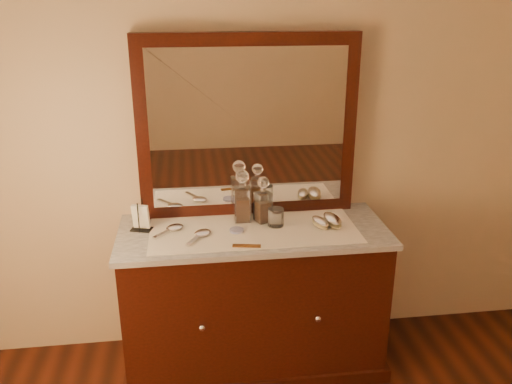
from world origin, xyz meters
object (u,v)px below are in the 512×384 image
Objects in this scene: comb at (247,246)px; mirror_frame at (248,127)px; hand_mirror_outer at (173,229)px; decanter_right at (263,204)px; dresser_cabinet at (254,300)px; decanter_left at (242,201)px; brush_far at (332,220)px; hand_mirror_inner at (201,234)px; pin_dish at (237,230)px; napkin_rack at (141,218)px; brush_near at (320,222)px.

mirror_frame is at bearing 92.13° from comb.
decanter_right is at bearing 6.13° from hand_mirror_outer.
comb is (-0.06, -0.21, 0.45)m from dresser_cabinet.
brush_far is at bearing -14.17° from decanter_left.
brush_far is 0.86m from hand_mirror_outer.
dresser_cabinet is 0.54m from hand_mirror_inner.
dresser_cabinet is at bearing -90.00° from mirror_frame.
hand_mirror_outer reaches higher than comb.
pin_dish is 0.34m from hand_mirror_outer.
mirror_frame is at bearing 25.82° from hand_mirror_outer.
napkin_rack is 0.56× the size of decanter_left.
dresser_cabinet is at bearing -68.55° from decanter_left.
hand_mirror_inner reaches higher than comb.
hand_mirror_outer is at bearing -154.18° from mirror_frame.
brush_far reaches higher than pin_dish.
napkin_rack reaches higher than dresser_cabinet.
decanter_left is at bearing 165.69° from decanter_right.
comb is 0.74× the size of hand_mirror_outer.
mirror_frame is 0.65m from brush_near.
brush_near reaches higher than pin_dish.
napkin_rack is at bearing 158.27° from hand_mirror_inner.
brush_far is at bearing 2.53° from pin_dish.
comb is 0.54× the size of decanter_right.
decanter_right is 0.51m from hand_mirror_outer.
decanter_left is at bearing 36.12° from hand_mirror_inner.
mirror_frame is 0.67m from comb.
brush_far is 0.72m from hand_mirror_inner.
decanter_right reaches higher than napkin_rack.
comb is at bearing -80.14° from pin_dish.
mirror_frame is 7.26× the size of napkin_rack.
hand_mirror_inner is (-0.22, 0.16, 0.00)m from comb.
pin_dish is 0.53m from brush_far.
dresser_cabinet is at bearing 179.70° from brush_far.
mirror_frame is 5.90× the size of hand_mirror_inner.
brush_far is 0.97× the size of hand_mirror_outer.
decanter_left is (0.05, 0.14, 0.11)m from pin_dish.
hand_mirror_outer is (-0.43, 0.04, 0.45)m from dresser_cabinet.
decanter_left is at bearing 12.00° from hand_mirror_outer.
pin_dish is at bearing -10.88° from napkin_rack.
comb is 0.34m from decanter_right.
mirror_frame reaches higher than pin_dish.
decanter_right is at bearing 36.19° from pin_dish.
hand_mirror_inner is (0.15, -0.09, -0.00)m from hand_mirror_outer.
comb is 0.70× the size of hand_mirror_inner.
decanter_left is 0.50m from brush_far.
hand_mirror_inner is (-0.28, -0.05, 0.45)m from dresser_cabinet.
hand_mirror_inner is at bearing -133.41° from mirror_frame.
comb is 0.48× the size of decanter_left.
pin_dish is 0.46× the size of napkin_rack.
hand_mirror_inner reaches higher than dresser_cabinet.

